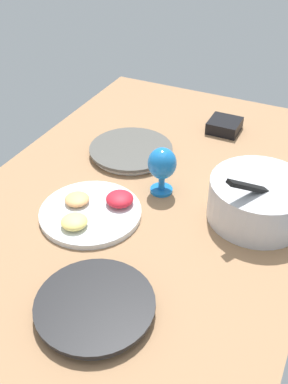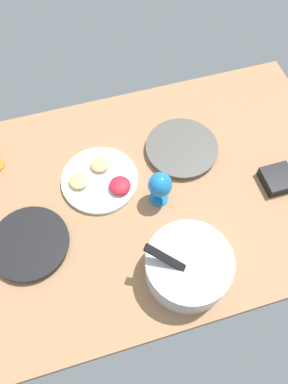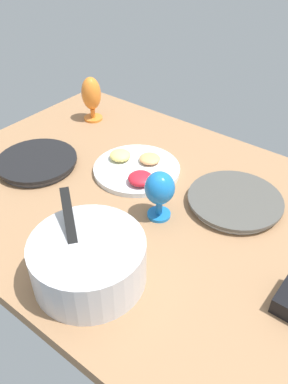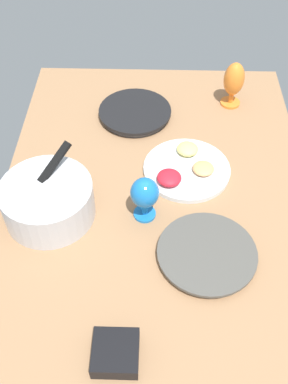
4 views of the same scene
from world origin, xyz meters
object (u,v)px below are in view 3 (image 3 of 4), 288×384
object	(u,v)px
dinner_plate_right	(37,162)
fruit_platter	(137,168)
mixing_bowl	(88,259)
hurricane_glass_orange	(91,95)
dinner_plate_left	(235,201)
hurricane_glass_blue	(160,190)

from	to	relation	value
dinner_plate_right	fruit_platter	distance (cm)	35.69
mixing_bowl	hurricane_glass_orange	size ratio (longest dim) A/B	1.54
dinner_plate_left	fruit_platter	world-z (taller)	fruit_platter
hurricane_glass_blue	hurricane_glass_orange	bearing A→B (deg)	-29.21
dinner_plate_left	fruit_platter	distance (cm)	35.95
hurricane_glass_blue	dinner_plate_left	bearing A→B (deg)	-129.78
dinner_plate_left	hurricane_glass_blue	distance (cm)	25.94
hurricane_glass_orange	fruit_platter	bearing A→B (deg)	153.92
dinner_plate_right	hurricane_glass_orange	xyz separation A→B (cm)	(9.22, -38.33, 9.27)
dinner_plate_right	dinner_plate_left	bearing A→B (deg)	-159.94
mixing_bowl	fruit_platter	size ratio (longest dim) A/B	0.95
mixing_bowl	hurricane_glass_blue	world-z (taller)	mixing_bowl
fruit_platter	hurricane_glass_orange	xyz separation A→B (cm)	(39.41, -19.29, 9.37)
dinner_plate_right	mixing_bowl	size ratio (longest dim) A/B	0.99
dinner_plate_left	hurricane_glass_blue	xyz separation A→B (cm)	(15.70, 18.85, 8.41)
dinner_plate_left	mixing_bowl	distance (cm)	51.72
dinner_plate_left	mixing_bowl	bearing A→B (deg)	72.65
dinner_plate_right	fruit_platter	xyz separation A→B (cm)	(-30.19, -19.04, -0.10)
dinner_plate_left	dinner_plate_right	distance (cm)	70.04
hurricane_glass_blue	hurricane_glass_orange	distance (cm)	67.96
hurricane_glass_blue	hurricane_glass_orange	xyz separation A→B (cm)	(59.31, -33.16, 1.03)
hurricane_glass_orange	dinner_plate_left	bearing A→B (deg)	169.20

